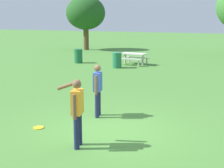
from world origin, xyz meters
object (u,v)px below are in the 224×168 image
person_catcher (98,87)px  trash_can_further_along (78,56)px  tree_tall_left (86,13)px  frisbee (39,128)px  trash_can_beside_table (117,60)px  person_thrower (77,108)px  picnic_table_far (134,56)px

person_catcher → trash_can_further_along: 12.11m
tree_tall_left → person_catcher: bearing=-59.8°
frisbee → trash_can_further_along: size_ratio=0.31×
trash_can_beside_table → trash_can_further_along: size_ratio=1.00×
person_thrower → trash_can_further_along: (-7.32, 12.39, -0.48)m
picnic_table_far → trash_can_beside_table: (-0.47, -1.74, -0.08)m
picnic_table_far → trash_can_further_along: size_ratio=1.96×
frisbee → tree_tall_left: (-9.67, 20.02, 3.49)m
trash_can_further_along → trash_can_beside_table: bearing=-15.1°
trash_can_further_along → tree_tall_left: 9.69m
trash_can_beside_table → tree_tall_left: size_ratio=0.19×
person_thrower → picnic_table_far: bearing=105.0°
person_catcher → picnic_table_far: 11.32m
person_catcher → tree_tall_left: tree_tall_left is taller
person_catcher → tree_tall_left: (-10.70, 18.37, 2.56)m
frisbee → trash_can_further_along: trash_can_further_along is taller
frisbee → picnic_table_far: bearing=98.5°
picnic_table_far → trash_can_further_along: (-3.76, -0.85, -0.08)m
frisbee → tree_tall_left: 22.50m
trash_can_further_along → tree_tall_left: (-4.02, 8.29, 3.02)m
trash_can_further_along → person_thrower: bearing=-59.4°
person_catcher → trash_can_further_along: (-6.68, 10.09, -0.46)m
person_thrower → tree_tall_left: bearing=118.7°
trash_can_further_along → picnic_table_far: bearing=12.7°
person_thrower → trash_can_beside_table: person_thrower is taller
picnic_table_far → tree_tall_left: bearing=136.3°
picnic_table_far → trash_can_beside_table: size_ratio=1.96×
picnic_table_far → tree_tall_left: 11.16m
person_catcher → frisbee: (-1.03, -1.64, -0.93)m
person_catcher → picnic_table_far: size_ratio=0.87×
trash_can_beside_table → frisbee: bearing=-77.7°
person_thrower → person_catcher: 2.39m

